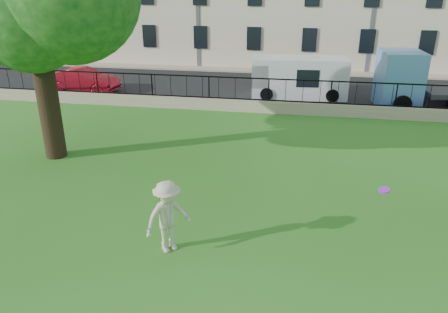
% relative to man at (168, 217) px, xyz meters
% --- Properties ---
extents(ground, '(120.00, 120.00, 0.00)m').
position_rel_man_xyz_m(ground, '(1.45, 0.28, -0.95)').
color(ground, '#266317').
rests_on(ground, ground).
extents(retaining_wall, '(50.00, 0.40, 0.60)m').
position_rel_man_xyz_m(retaining_wall, '(1.45, 12.28, -0.65)').
color(retaining_wall, gray).
rests_on(retaining_wall, ground).
extents(iron_railing, '(50.00, 0.05, 1.13)m').
position_rel_man_xyz_m(iron_railing, '(1.45, 12.28, 0.21)').
color(iron_railing, black).
rests_on(iron_railing, retaining_wall).
extents(street, '(60.00, 9.00, 0.01)m').
position_rel_man_xyz_m(street, '(1.45, 16.98, -0.94)').
color(street, black).
rests_on(street, ground).
extents(sidewalk, '(60.00, 1.40, 0.12)m').
position_rel_man_xyz_m(sidewalk, '(1.45, 22.18, -0.89)').
color(sidewalk, gray).
rests_on(sidewalk, ground).
extents(man, '(1.35, 1.37, 1.89)m').
position_rel_man_xyz_m(man, '(0.00, 0.00, 0.00)').
color(man, beige).
rests_on(man, ground).
extents(frisbee, '(0.33, 0.34, 0.12)m').
position_rel_man_xyz_m(frisbee, '(5.12, 1.05, 0.66)').
color(frisbee, purple).
extents(red_sedan, '(4.25, 1.86, 1.36)m').
position_rel_man_xyz_m(red_sedan, '(-9.55, 14.68, -0.27)').
color(red_sedan, '#B01528').
rests_on(red_sedan, street).
extents(white_van, '(5.37, 2.48, 2.19)m').
position_rel_man_xyz_m(white_van, '(2.86, 15.68, 0.15)').
color(white_van, silver).
rests_on(white_van, street).
extents(blue_truck, '(7.01, 2.97, 2.87)m').
position_rel_man_xyz_m(blue_truck, '(10.34, 14.68, 0.49)').
color(blue_truck, '#578CCE').
rests_on(blue_truck, street).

